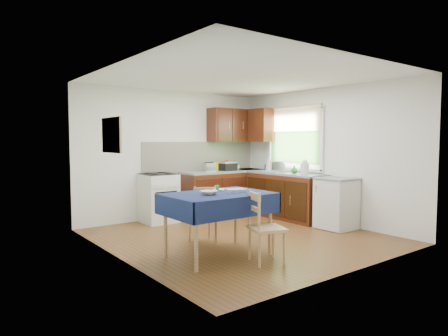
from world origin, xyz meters
TOP-DOWN VIEW (x-y plane):
  - floor at (0.00, 0.00)m, footprint 4.20×4.20m
  - ceiling at (0.00, 0.00)m, footprint 4.00×4.20m
  - wall_back at (0.00, 2.10)m, footprint 4.00×0.02m
  - wall_front at (0.00, -2.10)m, footprint 4.00×0.02m
  - wall_left at (-2.00, 0.00)m, footprint 0.02×4.20m
  - wall_right at (2.00, 0.00)m, footprint 0.02×4.20m
  - base_cabinets at (1.36, 1.26)m, footprint 1.90×2.30m
  - worktop_back at (1.05, 1.80)m, footprint 1.90×0.60m
  - worktop_right at (1.70, 0.65)m, footprint 0.60×1.70m
  - worktop_corner at (1.70, 1.80)m, footprint 0.60×0.60m
  - splashback at (0.65, 2.08)m, footprint 2.70×0.02m
  - upper_cabinets at (1.52, 1.80)m, footprint 1.20×0.85m
  - stove at (-0.50, 1.80)m, footprint 0.60×0.61m
  - window at (1.97, 0.70)m, footprint 0.04×1.48m
  - fridge at (1.70, -0.55)m, footprint 0.58×0.60m
  - corkboard at (-1.97, 0.30)m, footprint 0.04×0.62m
  - dining_table at (-0.90, -0.64)m, footprint 1.38×0.93m
  - chair_far at (-0.72, -0.01)m, footprint 0.49×0.49m
  - chair_near at (-0.64, -1.23)m, footprint 0.52×0.52m
  - toaster at (0.64, 1.79)m, footprint 0.25×0.15m
  - sandwich_press at (1.10, 1.75)m, footprint 0.32×0.28m
  - sauce_bottle at (1.09, 1.75)m, footprint 0.05×0.05m
  - yellow_packet at (0.95, 1.91)m, footprint 0.14×0.11m
  - dish_rack at (1.71, 0.92)m, footprint 0.46×0.35m
  - kettle at (1.70, 0.18)m, footprint 0.16×0.16m
  - cup at (1.33, 1.74)m, footprint 0.16×0.16m
  - soap_bottle_a at (1.60, 1.03)m, footprint 0.17×0.17m
  - soap_bottle_b at (1.65, 1.15)m, footprint 0.13×0.13m
  - soap_bottle_c at (1.68, 0.42)m, footprint 0.12×0.12m
  - plate_bowl at (-1.08, -0.68)m, footprint 0.28×0.28m
  - book at (-0.75, -0.45)m, footprint 0.25×0.27m
  - spice_jar at (-0.81, -0.50)m, footprint 0.04×0.04m
  - tea_towel at (-0.66, -0.70)m, footprint 0.30×0.27m

SIDE VIEW (x-z plane):
  - floor at x=0.00m, z-range 0.00..0.00m
  - base_cabinets at x=1.36m, z-range 0.00..0.86m
  - fridge at x=1.70m, z-range 0.00..0.88m
  - stove at x=-0.50m, z-range 0.00..0.92m
  - chair_far at x=-0.72m, z-range 0.03..0.90m
  - chair_near at x=-0.64m, z-range 0.03..0.94m
  - dining_table at x=-0.90m, z-range 0.31..1.15m
  - book at x=-0.75m, z-range 0.84..0.85m
  - tea_towel at x=-0.66m, z-range 0.84..0.88m
  - plate_bowl at x=-1.08m, z-range 0.84..0.89m
  - worktop_back at x=1.05m, z-range 0.86..0.90m
  - worktop_right at x=1.70m, z-range 0.86..0.90m
  - worktop_corner at x=1.70m, z-range 0.86..0.90m
  - spice_jar at x=-0.81m, z-range 0.84..0.92m
  - dish_rack at x=1.71m, z-range 0.82..1.03m
  - cup at x=1.33m, z-range 0.90..1.00m
  - soap_bottle_c at x=1.68m, z-range 0.90..1.05m
  - yellow_packet at x=0.95m, z-range 0.90..1.07m
  - toaster at x=0.64m, z-range 0.89..1.08m
  - sandwich_press at x=1.10m, z-range 0.90..1.08m
  - soap_bottle_b at x=1.65m, z-range 0.90..1.10m
  - sauce_bottle at x=1.09m, z-range 0.90..1.12m
  - kettle at x=1.70m, z-range 0.88..1.16m
  - soap_bottle_a at x=1.60m, z-range 0.90..1.22m
  - splashback at x=0.65m, z-range 0.90..1.50m
  - wall_back at x=0.00m, z-range 0.00..2.50m
  - wall_front at x=0.00m, z-range 0.00..2.50m
  - wall_left at x=-2.00m, z-range 0.00..2.50m
  - wall_right at x=2.00m, z-range 0.00..2.50m
  - corkboard at x=-1.97m, z-range 1.36..1.83m
  - window at x=1.97m, z-range 1.02..2.28m
  - upper_cabinets at x=1.52m, z-range 1.50..2.20m
  - ceiling at x=0.00m, z-range 2.49..2.51m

